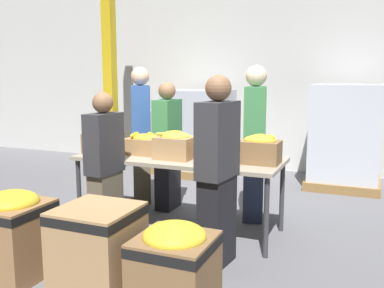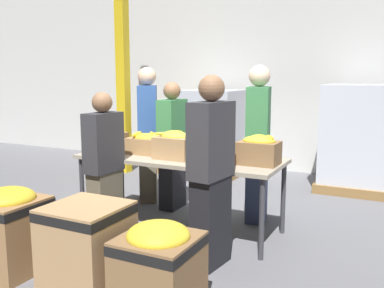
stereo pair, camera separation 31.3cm
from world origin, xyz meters
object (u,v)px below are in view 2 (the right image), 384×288
Objects in this scene: volunteer_0 at (172,147)px; pallet_stack_2 at (188,140)px; banana_box_2 at (175,145)px; banana_box_1 at (147,143)px; volunteer_3 at (148,135)px; pallet_stack_0 at (211,133)px; volunteer_2 at (258,145)px; volunteer_4 at (211,173)px; banana_box_4 at (259,150)px; banana_box_3 at (217,151)px; pallet_stack_1 at (358,139)px; donation_bin_1 at (87,246)px; sorting_table at (180,162)px; volunteer_1 at (104,168)px; donation_bin_2 at (159,265)px; banana_box_0 at (107,140)px; donation_bin_0 at (10,227)px; support_pillar at (122,56)px.

volunteer_0 is 1.47× the size of pallet_stack_2.
banana_box_1 is at bearing 164.53° from banana_box_2.
volunteer_3 is 1.25× the size of pallet_stack_0.
volunteer_4 is (0.01, -1.34, -0.05)m from volunteer_2.
pallet_stack_0 is (-1.69, 2.62, -0.25)m from banana_box_4.
banana_box_3 is 0.79m from volunteer_2.
pallet_stack_2 is at bearing 177.70° from pallet_stack_1.
volunteer_4 is (1.58, -1.47, -0.05)m from volunteer_3.
banana_box_1 is at bearing 106.02° from donation_bin_1.
sorting_table is 1.43× the size of pallet_stack_1.
volunteer_4 reaches higher than volunteer_1.
donation_bin_2 is at bearing -101.87° from pallet_stack_1.
banana_box_1 is at bearing 13.25° from banana_box_0.
volunteer_4 reaches higher than banana_box_3.
sorting_table is at bearing 52.14° from volunteer_4.
donation_bin_1 is 4.27m from pallet_stack_0.
banana_box_4 is at bearing 36.23° from volunteer_3.
volunteer_3 is 2.54× the size of donation_bin_1.
sorting_table is 3.05m from pallet_stack_1.
volunteer_4 is at bearing 40.61° from volunteer_0.
donation_bin_0 is (-0.37, -2.19, -0.40)m from volunteer_0.
volunteer_0 is 1.71m from volunteer_4.
volunteer_4 reaches higher than pallet_stack_0.
support_pillar is at bearing 136.81° from sorting_table.
donation_bin_1 is (0.84, 0.00, -0.01)m from donation_bin_0.
banana_box_4 is 0.55× the size of donation_bin_1.
banana_box_3 reaches higher than sorting_table.
donation_bin_2 is 0.47× the size of pallet_stack_0.
support_pillar is (-2.86, 1.40, 1.11)m from volunteer_2.
volunteer_4 is (0.67, -0.57, -0.12)m from banana_box_2.
volunteer_2 is 2.71m from donation_bin_0.
volunteer_3 reaches higher than pallet_stack_2.
volunteer_3 is at bearing 123.80° from donation_bin_2.
donation_bin_1 is (-0.63, -2.22, -0.51)m from volunteer_2.
pallet_stack_0 is at bearing 89.97° from donation_bin_0.
pallet_stack_1 is (1.52, 4.19, 0.38)m from donation_bin_1.
banana_box_4 is at bearing 42.55° from donation_bin_0.
donation_bin_2 is (1.11, -2.19, -0.44)m from volunteer_0.
volunteer_2 is 2.89m from pallet_stack_2.
banana_box_1 is 3.28m from pallet_stack_1.
banana_box_2 reaches higher than banana_box_0.
banana_box_3 is 1.18m from volunteer_0.
banana_box_2 is at bearing 15.48° from volunteer_3.
banana_box_0 is at bearing -58.83° from support_pillar.
volunteer_3 is at bearing -109.66° from volunteer_0.
pallet_stack_2 is at bearing 96.63° from donation_bin_0.
volunteer_4 reaches higher than volunteer_0.
donation_bin_1 is (0.03, -1.46, -0.57)m from banana_box_2.
banana_box_3 is at bearing 97.46° from donation_bin_2.
donation_bin_0 is at bearing -90.03° from pallet_stack_0.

